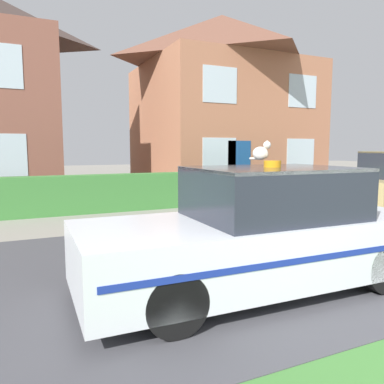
% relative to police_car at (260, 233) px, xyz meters
% --- Properties ---
extents(road_strip, '(28.00, 5.67, 0.01)m').
position_rel_police_car_xyz_m(road_strip, '(0.07, 1.23, -0.73)').
color(road_strip, '#424247').
rests_on(road_strip, ground).
extents(garden_hedge, '(14.88, 0.52, 1.07)m').
position_rel_police_car_xyz_m(garden_hedge, '(-0.06, 6.78, -0.20)').
color(garden_hedge, '#3D7F38').
rests_on(garden_hedge, ground).
extents(police_car, '(4.54, 1.81, 1.65)m').
position_rel_police_car_xyz_m(police_car, '(0.00, 0.00, 0.00)').
color(police_car, black).
rests_on(police_car, road_strip).
extents(cat, '(0.24, 0.29, 0.26)m').
position_rel_police_car_xyz_m(cat, '(0.16, 0.23, 1.03)').
color(cat, silver).
rests_on(cat, police_car).
extents(house_right, '(7.28, 6.97, 7.81)m').
position_rel_police_car_xyz_m(house_right, '(5.89, 11.61, 3.25)').
color(house_right, '#A86B4C').
rests_on(house_right, ground).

